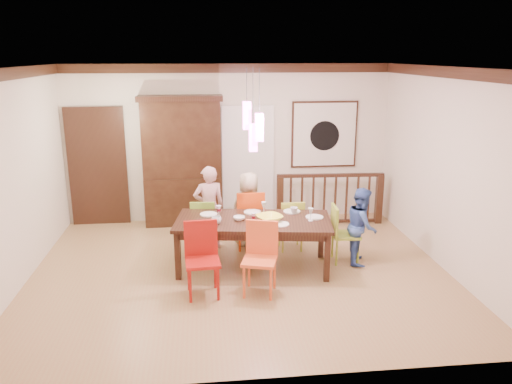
{
  "coord_description": "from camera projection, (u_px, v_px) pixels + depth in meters",
  "views": [
    {
      "loc": [
        -0.51,
        -6.68,
        3.07
      ],
      "look_at": [
        0.27,
        0.33,
        1.11
      ],
      "focal_mm": 35.0,
      "sensor_mm": 36.0,
      "label": 1
    }
  ],
  "objects": [
    {
      "name": "panel_door",
      "position": [
        98.0,
        169.0,
        9.09
      ],
      "size": [
        1.04,
        0.07,
        2.24
      ],
      "primitive_type": "cube",
      "color": "black",
      "rests_on": "wall_back"
    },
    {
      "name": "cup_left",
      "position": [
        216.0,
        220.0,
        7.04
      ],
      "size": [
        0.15,
        0.15,
        0.11
      ],
      "primitive_type": "imported",
      "rotation": [
        0.0,
        0.0,
        0.09
      ],
      "color": "silver",
      "rests_on": "dining_table"
    },
    {
      "name": "wall_right",
      "position": [
        446.0,
        170.0,
        7.21
      ],
      "size": [
        0.0,
        5.0,
        5.0
      ],
      "primitive_type": "plane",
      "rotation": [
        1.57,
        0.0,
        -1.57
      ],
      "color": "beige",
      "rests_on": "floor"
    },
    {
      "name": "wine_glass_d",
      "position": [
        311.0,
        214.0,
        7.16
      ],
      "size": [
        0.08,
        0.08,
        0.19
      ],
      "primitive_type": null,
      "color": "silver",
      "rests_on": "dining_table"
    },
    {
      "name": "wall_left",
      "position": [
        13.0,
        181.0,
        6.57
      ],
      "size": [
        0.0,
        5.0,
        5.0
      ],
      "primitive_type": "plane",
      "rotation": [
        1.57,
        0.0,
        1.57
      ],
      "color": "beige",
      "rests_on": "floor"
    },
    {
      "name": "chair_near_left",
      "position": [
        202.0,
        256.0,
        6.43
      ],
      "size": [
        0.47,
        0.47,
        0.97
      ],
      "rotation": [
        0.0,
        0.0,
        0.07
      ],
      "color": "maroon",
      "rests_on": "floor"
    },
    {
      "name": "balustrade",
      "position": [
        330.0,
        198.0,
        9.2
      ],
      "size": [
        1.98,
        0.18,
        0.96
      ],
      "rotation": [
        0.0,
        0.0,
        -0.05
      ],
      "color": "black",
      "rests_on": "floor"
    },
    {
      "name": "crown_molding",
      "position": [
        239.0,
        74.0,
        6.52
      ],
      "size": [
        6.0,
        5.0,
        0.16
      ],
      "primitive_type": null,
      "color": "black",
      "rests_on": "wall_back"
    },
    {
      "name": "pendant_cluster",
      "position": [
        253.0,
        126.0,
        6.86
      ],
      "size": [
        0.27,
        0.21,
        1.14
      ],
      "color": "#FF4CC7",
      "rests_on": "ceiling"
    },
    {
      "name": "plate_end_right",
      "position": [
        314.0,
        217.0,
        7.32
      ],
      "size": [
        0.26,
        0.26,
        0.01
      ],
      "primitive_type": "cylinder",
      "color": "white",
      "rests_on": "dining_table"
    },
    {
      "name": "dining_table",
      "position": [
        253.0,
        225.0,
        7.25
      ],
      "size": [
        2.36,
        1.32,
        0.75
      ],
      "rotation": [
        0.0,
        0.0,
        -0.14
      ],
      "color": "black",
      "rests_on": "floor"
    },
    {
      "name": "person_far_mid",
      "position": [
        249.0,
        209.0,
        8.13
      ],
      "size": [
        0.72,
        0.62,
        1.24
      ],
      "primitive_type": "imported",
      "rotation": [
        0.0,
        0.0,
        2.69
      ],
      "color": "#BBAC8D",
      "rests_on": "floor"
    },
    {
      "name": "painting",
      "position": [
        324.0,
        135.0,
        9.4
      ],
      "size": [
        1.25,
        0.06,
        1.25
      ],
      "color": "black",
      "rests_on": "wall_back"
    },
    {
      "name": "chair_far_mid",
      "position": [
        250.0,
        214.0,
        8.07
      ],
      "size": [
        0.44,
        0.44,
        0.98
      ],
      "rotation": [
        0.0,
        0.0,
        3.15
      ],
      "color": "#CC3E0D",
      "rests_on": "floor"
    },
    {
      "name": "napkin",
      "position": [
        256.0,
        228.0,
        6.85
      ],
      "size": [
        0.18,
        0.14,
        0.01
      ],
      "primitive_type": "cube",
      "color": "#D83359",
      "rests_on": "dining_table"
    },
    {
      "name": "wall_back",
      "position": [
        229.0,
        144.0,
        9.28
      ],
      "size": [
        6.0,
        0.0,
        6.0
      ],
      "primitive_type": "plane",
      "rotation": [
        1.57,
        0.0,
        0.0
      ],
      "color": "beige",
      "rests_on": "floor"
    },
    {
      "name": "white_doorway",
      "position": [
        248.0,
        165.0,
        9.39
      ],
      "size": [
        0.97,
        0.05,
        2.22
      ],
      "primitive_type": "cube",
      "color": "silver",
      "rests_on": "wall_back"
    },
    {
      "name": "chair_far_left",
      "position": [
        204.0,
        221.0,
        7.98
      ],
      "size": [
        0.42,
        0.42,
        0.85
      ],
      "rotation": [
        0.0,
        0.0,
        3.06
      ],
      "color": "#79AE34",
      "rests_on": "floor"
    },
    {
      "name": "plate_far_left",
      "position": [
        209.0,
        214.0,
        7.45
      ],
      "size": [
        0.26,
        0.26,
        0.01
      ],
      "primitive_type": "cylinder",
      "color": "white",
      "rests_on": "dining_table"
    },
    {
      "name": "chair_far_right",
      "position": [
        291.0,
        221.0,
        8.02
      ],
      "size": [
        0.38,
        0.38,
        0.83
      ],
      "rotation": [
        0.0,
        0.0,
        3.15
      ],
      "color": "#A3AF2D",
      "rests_on": "floor"
    },
    {
      "name": "floor",
      "position": [
        240.0,
        272.0,
        7.28
      ],
      "size": [
        6.0,
        6.0,
        0.0
      ],
      "primitive_type": "plane",
      "color": "#A67D50",
      "rests_on": "ground"
    },
    {
      "name": "person_far_left",
      "position": [
        209.0,
        208.0,
        8.0
      ],
      "size": [
        0.54,
        0.4,
        1.37
      ],
      "primitive_type": "imported",
      "rotation": [
        0.0,
        0.0,
        3.28
      ],
      "color": "beige",
      "rests_on": "floor"
    },
    {
      "name": "ceiling",
      "position": [
        238.0,
        67.0,
        6.5
      ],
      "size": [
        6.0,
        6.0,
        0.0
      ],
      "primitive_type": "plane",
      "rotation": [
        3.14,
        0.0,
        0.0
      ],
      "color": "white",
      "rests_on": "wall_back"
    },
    {
      "name": "plate_far_right",
      "position": [
        292.0,
        211.0,
        7.58
      ],
      "size": [
        0.26,
        0.26,
        0.01
      ],
      "primitive_type": "cylinder",
      "color": "white",
      "rests_on": "dining_table"
    },
    {
      "name": "serving_bowl",
      "position": [
        269.0,
        218.0,
        7.15
      ],
      "size": [
        0.47,
        0.47,
        0.09
      ],
      "primitive_type": "imported",
      "rotation": [
        0.0,
        0.0,
        0.4
      ],
      "color": "#EFE744",
      "rests_on": "dining_table"
    },
    {
      "name": "plate_far_mid",
      "position": [
        252.0,
        212.0,
        7.55
      ],
      "size": [
        0.26,
        0.26,
        0.01
      ],
      "primitive_type": "cylinder",
      "color": "white",
      "rests_on": "dining_table"
    },
    {
      "name": "plate_near_mid",
      "position": [
        280.0,
        224.0,
        7.01
      ],
      "size": [
        0.26,
        0.26,
        0.01
      ],
      "primitive_type": "cylinder",
      "color": "white",
      "rests_on": "dining_table"
    },
    {
      "name": "chair_near_mid",
      "position": [
        260.0,
        255.0,
        6.49
      ],
      "size": [
        0.53,
        0.53,
        0.95
      ],
      "rotation": [
        0.0,
        0.0,
        -0.28
      ],
      "color": "#E1582A",
      "rests_on": "floor"
    },
    {
      "name": "wine_glass_a",
      "position": [
        219.0,
        212.0,
        7.27
      ],
      "size": [
        0.08,
        0.08,
        0.19
      ],
      "primitive_type": null,
      "color": "#590C19",
      "rests_on": "dining_table"
    },
    {
      "name": "wine_glass_b",
      "position": [
        264.0,
        208.0,
        7.45
      ],
      "size": [
        0.08,
        0.08,
        0.19
      ],
      "primitive_type": null,
      "color": "silver",
      "rests_on": "dining_table"
    },
    {
      "name": "person_end_right",
      "position": [
        362.0,
        226.0,
        7.47
      ],
      "size": [
        0.57,
        0.66,
        1.17
      ],
      "primitive_type": "imported",
      "rotation": [
        0.0,
        0.0,
        1.31
      ],
      "color": "#3B5AA5",
      "rests_on": "floor"
    },
    {
      "name": "china_hutch",
      "position": [
        182.0,
        161.0,
        9.07
      ],
      "size": [
        1.5,
        0.46,
        2.37
      ],
      "color": "black",
      "rests_on": "floor"
    },
    {
      "name": "small_bowl",
      "position": [
        239.0,
        218.0,
        7.2
      ],
      "size": [
        0.23,
        0.23,
        0.05
      ],
      "primitive_type": "imported",
      "rotation": [
        0.0,
        0.0,
        0.4
      ],
      "color": "white",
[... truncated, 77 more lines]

